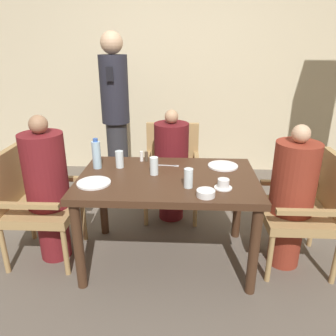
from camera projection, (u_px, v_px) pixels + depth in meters
The scene contains 21 objects.
ground_plane at pixel (168, 258), 2.67m from camera, with size 16.00×16.00×0.00m, color #60564C.
wall_back at pixel (176, 63), 4.09m from camera, with size 8.00×0.06×2.80m.
dining_table at pixel (168, 188), 2.45m from camera, with size 1.31×0.83×0.72m.
chair_left_side at pixel (32, 200), 2.54m from camera, with size 0.53×0.53×0.89m.
diner_in_left_chair at pixel (48, 189), 2.50m from camera, with size 0.32×0.32×1.17m.
chair_far_side at pixel (172, 165), 3.26m from camera, with size 0.53×0.53×0.89m.
diner_in_far_chair at pixel (171, 165), 3.11m from camera, with size 0.32×0.32×1.08m.
chair_right_side at pixel (309, 207), 2.45m from camera, with size 0.53×0.53×0.89m.
diner_in_right_chair at pixel (292, 197), 2.42m from camera, with size 0.32×0.32×1.12m.
standing_host at pixel (116, 111), 3.54m from camera, with size 0.30×0.33×1.75m.
plate_main_left at pixel (94, 183), 2.29m from camera, with size 0.24×0.24×0.01m.
plate_main_right at pixel (223, 166), 2.60m from camera, with size 0.24×0.24×0.01m.
teacup_with_saucer at pixel (223, 184), 2.21m from camera, with size 0.12×0.12×0.07m.
bowl_small at pixel (206, 193), 2.10m from camera, with size 0.12×0.12×0.04m.
water_bottle at pixel (97, 154), 2.53m from camera, with size 0.07×0.07×0.24m.
glass_tall_near at pixel (120, 159), 2.56m from camera, with size 0.06×0.06×0.13m.
glass_tall_mid at pixel (154, 166), 2.43m from camera, with size 0.06×0.06×0.13m.
glass_tall_far at pixel (188, 178), 2.21m from camera, with size 0.06×0.06×0.13m.
salt_shaker at pixel (142, 156), 2.71m from camera, with size 0.03×0.03×0.09m.
pepper_shaker at pixel (146, 157), 2.70m from camera, with size 0.03×0.03×0.08m.
fork_beside_plate at pixel (170, 166), 2.62m from camera, with size 0.19×0.03×0.00m.
Camera 1 is at (0.11, -2.22, 1.65)m, focal length 35.00 mm.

